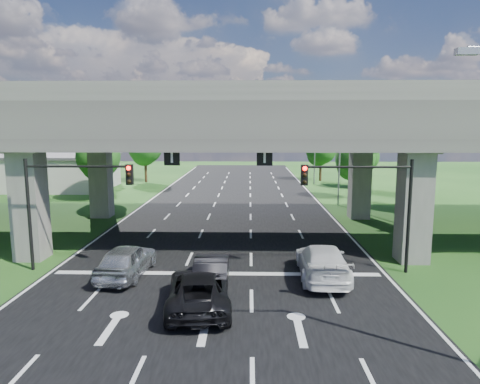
{
  "coord_description": "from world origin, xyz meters",
  "views": [
    {
      "loc": [
        1.69,
        -17.98,
        7.57
      ],
      "look_at": [
        1.09,
        8.98,
        3.54
      ],
      "focal_mm": 32.0,
      "sensor_mm": 36.0,
      "label": 1
    }
  ],
  "objects_px": {
    "signal_left": "(68,193)",
    "car_silver": "(127,260)",
    "signal_right": "(368,194)",
    "car_trailing": "(199,290)",
    "car_dark": "(212,269)",
    "car_white": "(322,262)",
    "streetlight_beyond": "(312,141)",
    "streetlight_far": "(336,146)"
  },
  "relations": [
    {
      "from": "signal_right",
      "to": "car_trailing",
      "type": "relative_size",
      "value": 1.09
    },
    {
      "from": "signal_left",
      "to": "car_trailing",
      "type": "relative_size",
      "value": 1.09
    },
    {
      "from": "car_trailing",
      "to": "car_white",
      "type": "bearing_deg",
      "value": -152.69
    },
    {
      "from": "signal_right",
      "to": "car_silver",
      "type": "distance_m",
      "value": 12.88
    },
    {
      "from": "car_trailing",
      "to": "streetlight_beyond",
      "type": "bearing_deg",
      "value": -110.01
    },
    {
      "from": "streetlight_far",
      "to": "car_dark",
      "type": "height_order",
      "value": "streetlight_far"
    },
    {
      "from": "signal_right",
      "to": "streetlight_far",
      "type": "bearing_deg",
      "value": 83.53
    },
    {
      "from": "signal_right",
      "to": "signal_left",
      "type": "distance_m",
      "value": 15.65
    },
    {
      "from": "car_white",
      "to": "streetlight_far",
      "type": "bearing_deg",
      "value": -100.57
    },
    {
      "from": "signal_left",
      "to": "streetlight_beyond",
      "type": "bearing_deg",
      "value": 63.57
    },
    {
      "from": "streetlight_beyond",
      "to": "car_silver",
      "type": "bearing_deg",
      "value": -111.64
    },
    {
      "from": "car_white",
      "to": "car_trailing",
      "type": "distance_m",
      "value": 6.94
    },
    {
      "from": "car_dark",
      "to": "car_white",
      "type": "bearing_deg",
      "value": -171.02
    },
    {
      "from": "signal_left",
      "to": "car_trailing",
      "type": "height_order",
      "value": "signal_left"
    },
    {
      "from": "car_dark",
      "to": "car_trailing",
      "type": "xyz_separation_m",
      "value": [
        -0.31,
        -2.75,
        0.02
      ]
    },
    {
      "from": "signal_right",
      "to": "streetlight_far",
      "type": "distance_m",
      "value": 20.25
    },
    {
      "from": "car_silver",
      "to": "car_white",
      "type": "relative_size",
      "value": 0.85
    },
    {
      "from": "streetlight_beyond",
      "to": "car_silver",
      "type": "distance_m",
      "value": 40.12
    },
    {
      "from": "car_dark",
      "to": "car_trailing",
      "type": "height_order",
      "value": "car_trailing"
    },
    {
      "from": "streetlight_beyond",
      "to": "car_dark",
      "type": "height_order",
      "value": "streetlight_beyond"
    },
    {
      "from": "car_silver",
      "to": "car_white",
      "type": "height_order",
      "value": "car_white"
    },
    {
      "from": "signal_left",
      "to": "car_trailing",
      "type": "distance_m",
      "value": 9.4
    },
    {
      "from": "signal_right",
      "to": "car_white",
      "type": "xyz_separation_m",
      "value": [
        -2.42,
        -0.94,
        -3.31
      ]
    },
    {
      "from": "signal_left",
      "to": "car_dark",
      "type": "relative_size",
      "value": 1.32
    },
    {
      "from": "streetlight_far",
      "to": "car_dark",
      "type": "xyz_separation_m",
      "value": [
        -10.22,
        -22.01,
        -5.07
      ]
    },
    {
      "from": "car_white",
      "to": "signal_right",
      "type": "bearing_deg",
      "value": -156.71
    },
    {
      "from": "streetlight_far",
      "to": "streetlight_beyond",
      "type": "xyz_separation_m",
      "value": [
        0.0,
        16.0,
        0.0
      ]
    },
    {
      "from": "signal_left",
      "to": "car_white",
      "type": "relative_size",
      "value": 1.03
    },
    {
      "from": "streetlight_beyond",
      "to": "car_trailing",
      "type": "bearing_deg",
      "value": -104.48
    },
    {
      "from": "streetlight_far",
      "to": "car_dark",
      "type": "relative_size",
      "value": 2.2
    },
    {
      "from": "signal_left",
      "to": "car_trailing",
      "type": "bearing_deg",
      "value": -32.48
    },
    {
      "from": "car_trailing",
      "to": "signal_left",
      "type": "bearing_deg",
      "value": -38.0
    },
    {
      "from": "car_silver",
      "to": "streetlight_far",
      "type": "bearing_deg",
      "value": -120.59
    },
    {
      "from": "signal_right",
      "to": "car_silver",
      "type": "relative_size",
      "value": 1.22
    },
    {
      "from": "car_dark",
      "to": "car_white",
      "type": "height_order",
      "value": "car_white"
    },
    {
      "from": "streetlight_beyond",
      "to": "car_dark",
      "type": "xyz_separation_m",
      "value": [
        -10.22,
        -38.01,
        -5.07
      ]
    },
    {
      "from": "signal_left",
      "to": "car_silver",
      "type": "bearing_deg",
      "value": -16.22
    },
    {
      "from": "car_silver",
      "to": "car_white",
      "type": "distance_m",
      "value": 9.98
    },
    {
      "from": "signal_right",
      "to": "streetlight_beyond",
      "type": "xyz_separation_m",
      "value": [
        2.27,
        36.06,
        1.66
      ]
    },
    {
      "from": "car_trailing",
      "to": "car_dark",
      "type": "bearing_deg",
      "value": -102.04
    },
    {
      "from": "signal_right",
      "to": "car_silver",
      "type": "height_order",
      "value": "signal_right"
    },
    {
      "from": "car_dark",
      "to": "car_trailing",
      "type": "distance_m",
      "value": 2.77
    }
  ]
}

